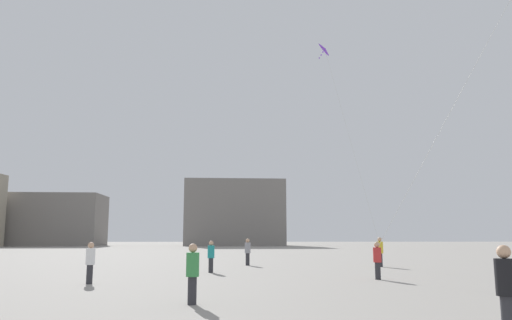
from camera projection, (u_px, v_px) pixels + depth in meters
name	position (u px, v px, depth m)	size (l,w,h in m)	color
person_in_green	(193.00, 271.00, 13.42)	(0.36, 0.36, 1.65)	#2D2D33
person_in_yellow	(380.00, 251.00, 29.63)	(0.39, 0.39, 1.77)	#2D2D33
person_in_teal	(211.00, 255.00, 24.93)	(0.35, 0.35, 1.61)	#2D2D33
person_in_red	(377.00, 259.00, 21.05)	(0.35, 0.35, 1.60)	#2D2D33
person_in_black	(506.00, 287.00, 8.95)	(0.37, 0.37, 1.70)	#2D2D33
person_in_white	(90.00, 261.00, 19.13)	(0.35, 0.35, 1.62)	#2D2D33
person_in_grey	(248.00, 251.00, 31.03)	(0.37, 0.37, 1.68)	#2D2D33
kite_violet_diamond	(325.00, 51.00, 35.61)	(3.01, 4.67, 14.66)	purple
building_centre_hall	(46.00, 220.00, 92.90)	(21.29, 11.77, 9.71)	gray
building_right_hall	(234.00, 213.00, 94.11)	(19.12, 11.42, 12.39)	gray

